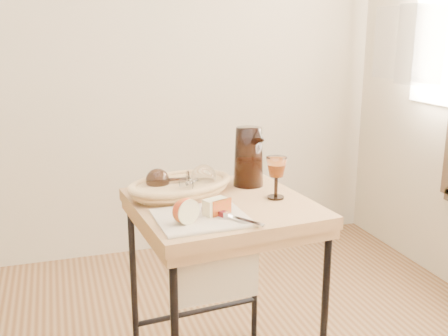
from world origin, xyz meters
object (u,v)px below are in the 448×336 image
object	(u,v)px
goblet_lying_b	(196,180)
tea_towel	(201,218)
wine_goblet	(276,178)
pitcher	(248,157)
table_knife	(230,216)
bread_basket	(181,188)
apple_half	(184,210)
goblet_lying_a	(171,180)
side_table	(222,300)

from	to	relation	value
goblet_lying_b	tea_towel	bearing A→B (deg)	-142.16
wine_goblet	pitcher	bearing A→B (deg)	100.72
tea_towel	table_knife	distance (m)	0.09
tea_towel	goblet_lying_b	size ratio (longest dim) A/B	1.91
bread_basket	pitcher	xyz separation A→B (m)	(0.26, 0.04, 0.08)
wine_goblet	apple_half	world-z (taller)	wine_goblet
table_knife	wine_goblet	bearing A→B (deg)	92.15
pitcher	wine_goblet	size ratio (longest dim) A/B	1.74
tea_towel	goblet_lying_b	world-z (taller)	goblet_lying_b
goblet_lying_a	table_knife	size ratio (longest dim) A/B	0.60
goblet_lying_b	table_knife	size ratio (longest dim) A/B	0.64
bread_basket	pitcher	distance (m)	0.28
goblet_lying_a	pitcher	distance (m)	0.30
side_table	table_knife	bearing A→B (deg)	-100.07
pitcher	table_knife	bearing A→B (deg)	-100.36
table_knife	apple_half	bearing A→B (deg)	-126.78
goblet_lying_a	wine_goblet	distance (m)	0.36
side_table	goblet_lying_a	xyz separation A→B (m)	(-0.14, 0.13, 0.41)
table_knife	side_table	bearing A→B (deg)	136.52
goblet_lying_b	apple_half	world-z (taller)	goblet_lying_b
apple_half	table_knife	size ratio (longest dim) A/B	0.37
side_table	bread_basket	bearing A→B (deg)	134.77
side_table	tea_towel	bearing A→B (deg)	-128.94
goblet_lying_a	wine_goblet	world-z (taller)	wine_goblet
side_table	tea_towel	distance (m)	0.40
bread_basket	goblet_lying_b	world-z (taller)	goblet_lying_b
goblet_lying_a	tea_towel	bearing A→B (deg)	103.88
goblet_lying_a	goblet_lying_b	size ratio (longest dim) A/B	0.95
side_table	goblet_lying_b	bearing A→B (deg)	123.67
pitcher	apple_half	size ratio (longest dim) A/B	3.12
pitcher	wine_goblet	distance (m)	0.18
goblet_lying_b	wine_goblet	size ratio (longest dim) A/B	0.97
table_knife	tea_towel	bearing A→B (deg)	-150.89
tea_towel	pitcher	xyz separation A→B (m)	(0.26, 0.29, 0.10)
apple_half	table_knife	bearing A→B (deg)	-27.02
goblet_lying_a	apple_half	xyz separation A→B (m)	(-0.02, -0.30, -0.01)
side_table	pitcher	size ratio (longest dim) A/B	2.83
pitcher	wine_goblet	xyz separation A→B (m)	(0.03, -0.18, -0.03)
apple_half	table_knife	world-z (taller)	apple_half
side_table	goblet_lying_a	distance (m)	0.46
tea_towel	apple_half	world-z (taller)	apple_half
bread_basket	pitcher	world-z (taller)	pitcher
side_table	pitcher	distance (m)	0.51
apple_half	table_knife	xyz separation A→B (m)	(0.14, -0.01, -0.03)
side_table	goblet_lying_b	xyz separation A→B (m)	(-0.06, 0.09, 0.41)
goblet_lying_b	apple_half	size ratio (longest dim) A/B	1.74
bread_basket	tea_towel	bearing A→B (deg)	-109.71
wine_goblet	table_knife	xyz separation A→B (m)	(-0.21, -0.15, -0.06)
tea_towel	bread_basket	distance (m)	0.25
pitcher	table_knife	distance (m)	0.39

